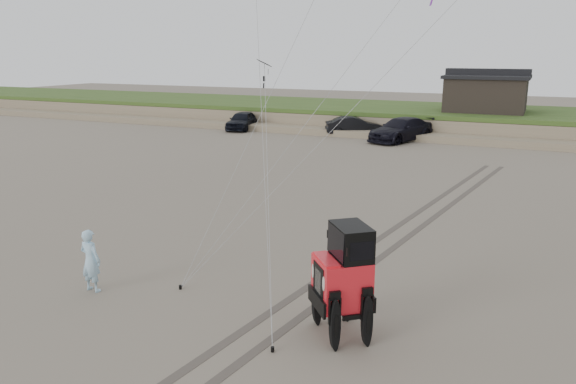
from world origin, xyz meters
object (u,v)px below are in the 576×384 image
Objects in this scene: truck_b at (354,126)px; man at (91,260)px; cabin at (486,92)px; truck_a at (242,121)px; jeep at (341,292)px; truck_c at (401,130)px.

man is (2.61, -31.16, 0.15)m from truck_b.
truck_a is (-18.62, -6.59, -2.47)m from cabin.
truck_b is 31.27m from man.
cabin is 1.43× the size of truck_a.
jeep is at bearing -89.08° from cabin.
truck_a is at bearing -66.15° from man.
truck_b is at bearing -147.35° from cabin.
jeep is (0.58, -36.47, -2.18)m from cabin.
cabin is 1.13× the size of jeep.
truck_b is at bearing -83.19° from man.
man is (-1.41, -29.77, 0.04)m from truck_c.
man is at bearing -78.75° from truck_a.
truck_a is 0.77× the size of truck_c.
truck_a is at bearing -160.04° from truck_c.
cabin is 11.05m from truck_b.
jeep is (9.64, -30.66, 0.33)m from truck_b.
jeep is at bearing 170.71° from truck_b.
cabin reaches higher than man.
cabin is 1.44× the size of truck_b.
truck_b is (9.56, 0.79, -0.03)m from truck_a.
truck_b is at bearing 157.72° from jeep.
truck_b is 32.15m from jeep.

